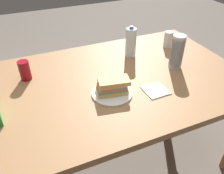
% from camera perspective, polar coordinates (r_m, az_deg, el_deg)
% --- Properties ---
extents(ground_plane, '(8.00, 8.00, 0.00)m').
position_cam_1_polar(ground_plane, '(1.92, -1.05, -16.98)').
color(ground_plane, '#70665B').
extents(dining_table, '(1.73, 1.02, 0.74)m').
position_cam_1_polar(dining_table, '(1.45, -1.33, -1.00)').
color(dining_table, '#9E7047').
rests_on(dining_table, ground_plane).
extents(paper_plate, '(0.23, 0.23, 0.01)m').
position_cam_1_polar(paper_plate, '(1.29, -0.00, -1.59)').
color(paper_plate, white).
rests_on(paper_plate, dining_table).
extents(sandwich, '(0.20, 0.12, 0.08)m').
position_cam_1_polar(sandwich, '(1.26, 0.15, 0.17)').
color(sandwich, '#DBB26B').
rests_on(sandwich, paper_plate).
extents(soda_can_red, '(0.07, 0.07, 0.12)m').
position_cam_1_polar(soda_can_red, '(1.48, -20.86, 3.86)').
color(soda_can_red, maroon).
rests_on(soda_can_red, dining_table).
extents(water_bottle_tall, '(0.07, 0.07, 0.22)m').
position_cam_1_polar(water_bottle_tall, '(1.63, 4.69, 10.96)').
color(water_bottle_tall, silver).
rests_on(water_bottle_tall, dining_table).
extents(plastic_cup_stack, '(0.08, 0.08, 0.22)m').
position_cam_1_polar(plastic_cup_stack, '(1.54, 15.87, 8.47)').
color(plastic_cup_stack, silver).
rests_on(plastic_cup_stack, dining_table).
extents(soda_can_silver, '(0.07, 0.07, 0.12)m').
position_cam_1_polar(soda_can_silver, '(1.82, 13.81, 11.39)').
color(soda_can_silver, silver).
rests_on(soda_can_silver, dining_table).
extents(paper_napkin, '(0.13, 0.13, 0.01)m').
position_cam_1_polar(paper_napkin, '(1.34, 10.75, -0.79)').
color(paper_napkin, white).
rests_on(paper_napkin, dining_table).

